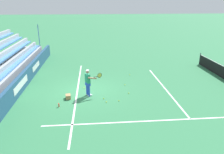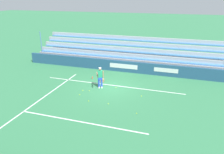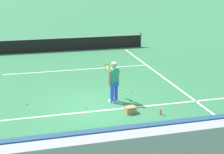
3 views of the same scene
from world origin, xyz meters
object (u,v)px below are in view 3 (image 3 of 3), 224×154
Objects in this scene: ball_box_cardboard at (130,110)px; tennis_ball_by_box at (85,107)px; tennis_ball_far_right at (69,85)px; tennis_ball_far_left at (23,84)px; tennis_ball_on_baseline at (131,91)px; water_bottle at (161,112)px; tennis_ball_near_player at (124,86)px; tennis_ball_midcourt at (121,93)px; tennis_ball_toward_net at (99,82)px; tennis_player at (114,82)px; tennis_ball_stray_back at (27,103)px; tennis_net at (68,44)px.

ball_box_cardboard reaches higher than tennis_ball_by_box.
tennis_ball_far_right is 2.28m from tennis_ball_far_left.
tennis_ball_on_baseline is 2.75m from water_bottle.
ball_box_cardboard is 1.15m from water_bottle.
tennis_ball_near_player is (0.66, 3.08, -0.10)m from ball_box_cardboard.
tennis_ball_midcourt is 1.00× the size of tennis_ball_toward_net.
tennis_player is at bearing -88.36° from tennis_ball_toward_net.
tennis_ball_far_right and tennis_ball_midcourt have the same top height.
tennis_ball_stray_back is at bearing -135.70° from tennis_ball_far_right.
tennis_ball_near_player is at bearing -17.00° from tennis_ball_far_left.
tennis_ball_on_baseline is 1.00× the size of tennis_ball_far_left.
tennis_ball_by_box is (-1.26, -0.33, -0.86)m from tennis_player.
tennis_ball_toward_net is at bearing -85.19° from tennis_net.
tennis_ball_toward_net is at bearing 111.54° from tennis_ball_midcourt.
tennis_player is 1.75m from tennis_ball_on_baseline.
tennis_ball_far_right is at bearing 121.39° from tennis_player.
ball_box_cardboard reaches higher than water_bottle.
tennis_ball_toward_net is at bearing -10.45° from tennis_ball_far_left.
tennis_ball_far_right and tennis_ball_by_box have the same top height.
tennis_ball_far_right is 2.66m from tennis_ball_near_player.
water_bottle is (1.41, -1.68, -0.78)m from tennis_player.
tennis_ball_on_baseline and tennis_ball_stray_back have the same top height.
tennis_ball_midcourt is at bearing -165.81° from tennis_ball_on_baseline.
tennis_ball_on_baseline is at bearing 14.19° from tennis_ball_midcourt.
tennis_ball_near_player and tennis_ball_midcourt have the same top height.
water_bottle is 12.22m from tennis_net.
tennis_ball_midcourt is at bearing -68.46° from tennis_ball_toward_net.
tennis_ball_near_player and tennis_ball_stray_back have the same top height.
tennis_ball_midcourt is 0.30× the size of water_bottle.
tennis_ball_toward_net is at bearing 127.12° from tennis_ball_on_baseline.
tennis_ball_midcourt and tennis_ball_toward_net have the same top height.
tennis_ball_on_baseline is at bearing -24.67° from tennis_ball_far_left.
tennis_net reaches higher than tennis_ball_far_left.
tennis_ball_by_box is (-1.59, 0.93, -0.10)m from ball_box_cardboard.
tennis_ball_midcourt is at bearing -37.29° from tennis_ball_far_right.
tennis_ball_on_baseline is at bearing 43.97° from tennis_player.
tennis_ball_near_player is 0.99m from tennis_ball_midcourt.
tennis_player is 1.39m from tennis_ball_midcourt.
tennis_ball_near_player is at bearing 65.71° from tennis_ball_midcourt.
tennis_ball_by_box is 1.00× the size of tennis_ball_toward_net.
ball_box_cardboard is 3.88m from tennis_ball_toward_net.
tennis_player is 4.29× the size of ball_box_cardboard.
ball_box_cardboard is at bearing -84.77° from tennis_net.
tennis_ball_by_box is 2.23m from tennis_ball_midcourt.
tennis_ball_near_player is at bearing 43.82° from tennis_ball_by_box.
ball_box_cardboard is at bearing -48.07° from tennis_ball_far_left.
tennis_ball_by_box and tennis_ball_stray_back have the same top height.
tennis_ball_toward_net is 4.53m from water_bottle.
tennis_ball_far_left is at bearing 169.55° from tennis_ball_toward_net.
tennis_player reaches higher than tennis_ball_by_box.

